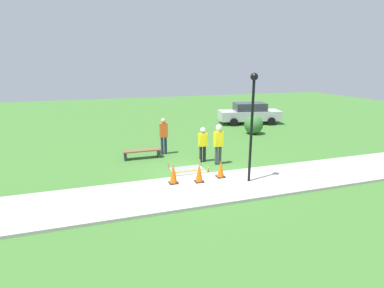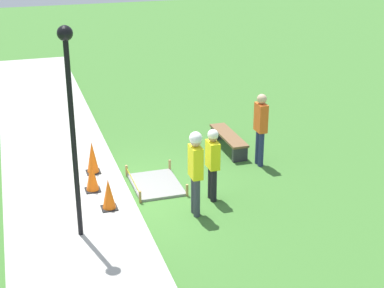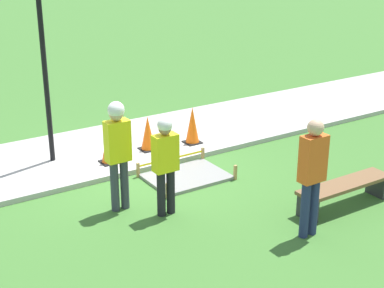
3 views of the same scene
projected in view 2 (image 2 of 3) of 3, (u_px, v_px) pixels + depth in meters
ground_plane at (131, 198)px, 13.28m from camera, size 60.00×60.00×0.00m
sidewalk at (69, 204)px, 12.87m from camera, size 28.00×2.77×0.10m
wet_concrete_patch at (156, 184)px, 13.85m from camera, size 1.52×1.14×0.29m
traffic_cone_near_patch at (92, 158)px, 14.18m from camera, size 0.34×0.34×0.80m
traffic_cone_far_patch at (92, 176)px, 13.28m from camera, size 0.34×0.34×0.72m
traffic_cone_sidewalk_edge at (109, 194)px, 12.47m from camera, size 0.34×0.34×0.69m
park_bench at (228, 139)px, 15.84m from camera, size 1.85×0.44×0.44m
worker_supervisor at (196, 165)px, 12.15m from camera, size 0.40×0.27×1.88m
worker_assistant at (213, 159)px, 12.86m from camera, size 0.40×0.24×1.67m
bystander_in_orange_shirt at (261, 125)px, 14.63m from camera, size 0.40×0.25×1.87m
lamppost_near at (71, 105)px, 10.62m from camera, size 0.28×0.28×4.11m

